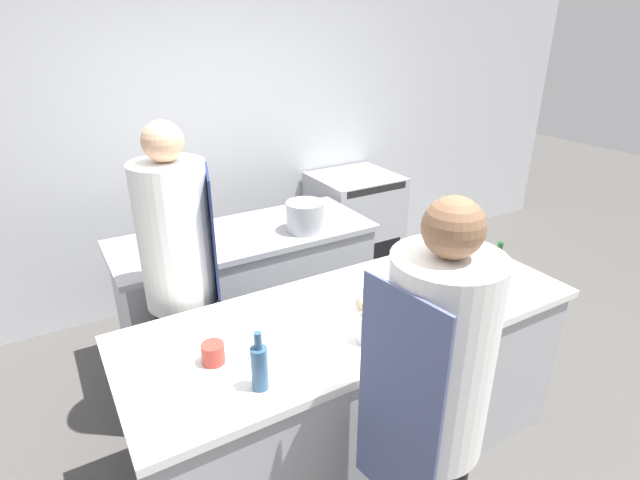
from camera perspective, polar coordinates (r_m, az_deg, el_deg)
The scene contains 14 objects.
ground_plane at distance 3.03m, azimuth 3.63°, elevation -22.56°, with size 16.00×16.00×0.00m, color #4C4947.
wall_back at distance 4.10m, azimuth -12.99°, elevation 12.12°, with size 8.00×0.06×2.80m.
prep_counter at distance 2.73m, azimuth 3.88°, elevation -16.09°, with size 2.26×0.85×0.89m.
pass_counter at distance 3.57m, azimuth -8.23°, elevation -5.74°, with size 1.73×0.71×0.89m.
oven_range at distance 4.54m, azimuth 3.89°, elevation 1.60°, with size 0.70×0.65×0.95m.
chef_at_prep_near at distance 1.95m, azimuth 12.42°, elevation -19.92°, with size 0.40×0.38×1.73m.
chef_at_stove at distance 2.75m, azimuth -15.45°, elevation -5.42°, with size 0.42×0.40×1.78m.
bottle_olive_oil at distance 1.97m, azimuth -6.93°, elevation -14.14°, with size 0.07×0.07×0.25m.
bottle_vinegar at distance 2.76m, azimuth 19.48°, elevation -3.34°, with size 0.06×0.06×0.27m.
bottle_wine at distance 2.22m, azimuth 5.38°, elevation -9.94°, with size 0.08×0.08×0.19m.
bowl_mixing_large at distance 2.93m, azimuth 13.11°, elevation -2.60°, with size 0.27×0.27×0.06m.
bowl_prep_small at distance 2.51m, azimuth 7.60°, elevation -7.01°, with size 0.28×0.28×0.05m.
cup at distance 2.16m, azimuth -12.12°, elevation -12.55°, with size 0.10×0.10×0.09m.
stockpot at distance 3.34m, azimuth -1.71°, elevation 2.71°, with size 0.26×0.26×0.20m.
Camera 1 is at (-1.21, -1.71, 2.20)m, focal length 28.00 mm.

